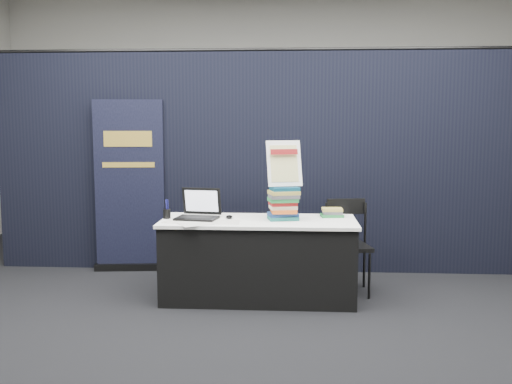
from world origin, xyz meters
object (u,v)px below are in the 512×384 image
Objects in this scene: info_sign at (284,164)px; pullup_banner at (130,196)px; display_table at (259,259)px; book_stack_short at (332,212)px; laptop at (198,212)px; stacking_chair at (347,241)px; book_stack_tall at (284,203)px.

pullup_banner is at bearing 135.72° from info_sign.
info_sign is (0.23, 0.03, 0.89)m from display_table.
pullup_banner reaches higher than book_stack_short.
pullup_banner is at bearing 161.11° from book_stack_short.
stacking_chair is (1.41, 0.25, -0.32)m from laptop.
display_table is 4.42× the size of laptop.
info_sign reaches higher than book_stack_tall.
book_stack_short reaches higher than display_table.
info_sign is 0.23× the size of pullup_banner.
pullup_banner is (-2.17, 0.74, 0.05)m from book_stack_short.
info_sign is at bearing -170.21° from stacking_chair.
book_stack_short is (1.26, 0.18, -0.02)m from laptop.
stacking_chair is (0.61, 0.28, -0.41)m from book_stack_tall.
display_table is 5.87× the size of book_stack_tall.
info_sign is at bearing -34.10° from pullup_banner.
book_stack_tall is 0.16× the size of pullup_banner.
laptop is at bearing -51.39° from pullup_banner.
stacking_chair is (0.84, 0.28, 0.12)m from display_table.
book_stack_short is 0.68m from info_sign.
book_stack_short is 0.22× the size of stacking_chair.
display_table is 0.89m from stacking_chair.
book_stack_short is 2.30m from pullup_banner.
book_stack_tall is (0.81, -0.02, 0.09)m from laptop.
display_table is at bearing -38.46° from pullup_banner.
book_stack_short is 0.46× the size of info_sign.
stacking_chair is at bearing 25.01° from book_stack_short.
stacking_chair is at bearing 6.08° from info_sign.
stacking_chair reaches higher than book_stack_short.
pullup_banner is (-1.72, 0.92, -0.43)m from info_sign.
laptop reaches higher than stacking_chair.
book_stack_short is at bearing -167.40° from stacking_chair.
pullup_banner reaches higher than book_stack_tall.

